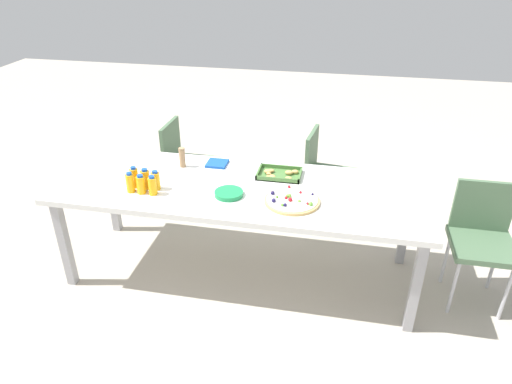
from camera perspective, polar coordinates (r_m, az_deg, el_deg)
The scene contains 16 objects.
ground_plane at distance 3.55m, azimuth -1.81°, elevation -9.73°, with size 12.00×12.00×0.00m, color #B2A899.
party_table at distance 3.18m, azimuth -1.99°, elevation -0.19°, with size 2.51×0.88×0.73m.
chair_end at distance 3.41m, azimuth 26.01°, elevation -4.65°, with size 0.40×0.40×0.83m.
chair_far_left at distance 4.14m, azimuth -8.77°, elevation 3.98°, with size 0.41×0.41×0.83m.
chair_far_right at distance 3.93m, azimuth 8.38°, elevation 2.67°, with size 0.45×0.45×0.83m.
juice_bottle_0 at distance 3.16m, azimuth -15.20°, elevation 1.10°, with size 0.05×0.05×0.14m.
juice_bottle_1 at distance 3.13m, azimuth -13.95°, elevation 0.89°, with size 0.06×0.06×0.13m.
juice_bottle_2 at distance 3.10m, azimuth -12.59°, elevation 0.76°, with size 0.05×0.05×0.13m.
juice_bottle_3 at distance 3.22m, azimuth -14.71°, elevation 1.73°, with size 0.05×0.05×0.15m.
juice_bottle_4 at distance 3.18m, azimuth -13.42°, elevation 1.54°, with size 0.06×0.06×0.14m.
juice_bottle_5 at distance 3.16m, azimuth -12.22°, elevation 1.37°, with size 0.06×0.06×0.14m.
fruit_pizza at distance 2.96m, azimuth 4.43°, elevation -1.03°, with size 0.36×0.36×0.05m.
snack_tray at distance 3.29m, azimuth 2.87°, elevation 2.19°, with size 0.31×0.21×0.04m.
plate_stack at distance 3.04m, azimuth -3.36°, elevation -0.18°, with size 0.19×0.19×0.03m.
napkin_stack at distance 3.47m, azimuth -4.80°, elevation 3.52°, with size 0.15×0.15×0.02m, color #194CA5.
cardboard_tube at distance 3.44m, azimuth -9.06°, elevation 4.22°, with size 0.04×0.04×0.15m, color #9E7A56.
Camera 1 is at (0.65, -2.71, 2.21)m, focal length 32.57 mm.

